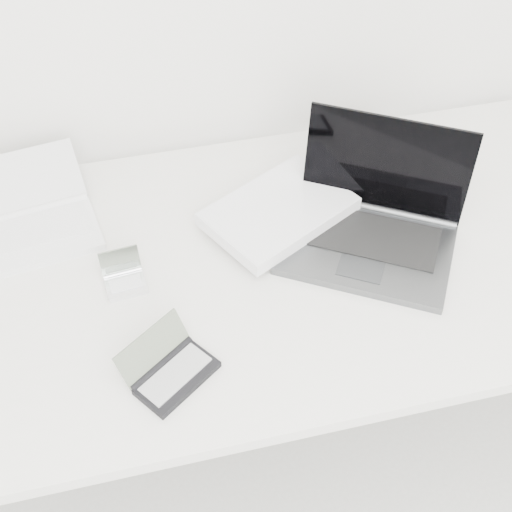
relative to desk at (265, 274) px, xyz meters
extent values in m
cube|color=white|center=(0.00, 0.00, 0.03)|extent=(1.60, 0.80, 0.03)
cylinder|color=silver|center=(0.75, 0.35, -0.33)|extent=(0.04, 0.04, 0.70)
cube|color=#525456|center=(0.21, -0.03, 0.06)|extent=(0.42, 0.38, 0.02)
cube|color=black|center=(0.23, 0.00, 0.07)|extent=(0.31, 0.26, 0.00)
cube|color=black|center=(0.28, 0.09, 0.17)|extent=(0.32, 0.22, 0.22)
cylinder|color=#525456|center=(0.27, 0.07, 0.06)|extent=(0.30, 0.19, 0.02)
cube|color=#343639|center=(0.18, -0.09, 0.07)|extent=(0.11, 0.10, 0.00)
cube|color=white|center=(0.05, 0.10, 0.08)|extent=(0.36, 0.32, 0.03)
cube|color=white|center=(0.05, 0.10, 0.10)|extent=(0.35, 0.31, 0.00)
cube|color=white|center=(-0.45, 0.17, 0.05)|extent=(0.26, 0.19, 0.02)
cube|color=silver|center=(-0.45, 0.18, 0.06)|extent=(0.22, 0.13, 0.00)
cube|color=silver|center=(-0.47, 0.31, 0.10)|extent=(0.25, 0.17, 0.07)
cylinder|color=white|center=(-0.46, 0.25, 0.06)|extent=(0.23, 0.05, 0.02)
cube|color=white|center=(-0.29, -0.01, 0.05)|extent=(0.09, 0.07, 0.01)
cube|color=silver|center=(-0.29, -0.01, 0.06)|extent=(0.07, 0.04, 0.00)
cube|color=gray|center=(-0.30, 0.03, 0.08)|extent=(0.08, 0.03, 0.06)
cylinder|color=white|center=(-0.29, 0.02, 0.06)|extent=(0.08, 0.02, 0.01)
cube|color=black|center=(-0.23, -0.25, 0.05)|extent=(0.17, 0.15, 0.01)
cube|color=gray|center=(-0.23, -0.25, 0.06)|extent=(0.14, 0.12, 0.00)
cube|color=#626C59|center=(-0.26, -0.20, 0.09)|extent=(0.14, 0.12, 0.06)
cylinder|color=black|center=(-0.25, -0.22, 0.06)|extent=(0.13, 0.10, 0.02)
camera|label=1|loc=(-0.25, -0.97, 1.15)|focal=50.00mm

